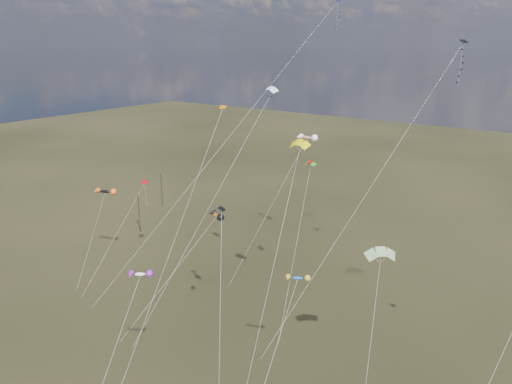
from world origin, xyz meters
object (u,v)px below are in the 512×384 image
Objects in this scene: utility_pole_near at (139,213)px; diamond_black_high at (445,86)px; utility_pole_far at (162,190)px; parafoil_yellow at (299,143)px; novelty_black_orange at (105,192)px.

diamond_black_high is (56.76, 1.31, 28.46)m from utility_pole_near.
utility_pole_near is 1.00× the size of utility_pole_far.
diamond_black_high reaches higher than parafoil_yellow.
parafoil_yellow is at bearing -13.73° from utility_pole_near.
utility_pole_near is 49.78m from parafoil_yellow.
diamond_black_high is 54.81m from novelty_black_orange.
utility_pole_near is 0.30× the size of parafoil_yellow.
utility_pole_far is at bearing 168.92° from diamond_black_high.
parafoil_yellow reaches higher than novelty_black_orange.
parafoil_yellow reaches higher than utility_pole_far.
parafoil_yellow is (-13.29, -11.94, -6.65)m from diamond_black_high.
novelty_black_orange is at bearing -163.87° from diamond_black_high.
utility_pole_near is 17.69m from novelty_black_orange.
diamond_black_high is 19.06m from parafoil_yellow.
novelty_black_orange is (-36.12, -2.35, -12.29)m from parafoil_yellow.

